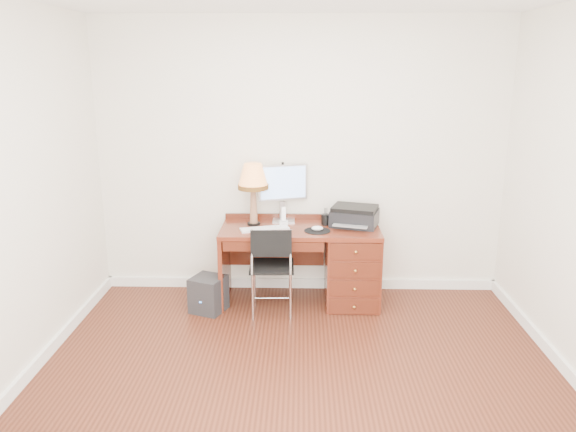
{
  "coord_description": "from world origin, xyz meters",
  "views": [
    {
      "loc": [
        0.01,
        -3.7,
        2.24
      ],
      "look_at": [
        -0.11,
        1.2,
        0.92
      ],
      "focal_mm": 35.0,
      "sensor_mm": 36.0,
      "label": 1
    }
  ],
  "objects_px": {
    "equipment_box": "(209,294)",
    "monitor": "(284,186)",
    "leg_lamp": "(253,180)",
    "chair": "(271,262)",
    "desk": "(333,261)",
    "phone": "(284,219)",
    "printer": "(355,216)"
  },
  "relations": [
    {
      "from": "monitor",
      "to": "equipment_box",
      "type": "bearing_deg",
      "value": -162.48
    },
    {
      "from": "desk",
      "to": "phone",
      "type": "distance_m",
      "value": 0.63
    },
    {
      "from": "monitor",
      "to": "equipment_box",
      "type": "height_order",
      "value": "monitor"
    },
    {
      "from": "leg_lamp",
      "to": "phone",
      "type": "bearing_deg",
      "value": 2.98
    },
    {
      "from": "printer",
      "to": "leg_lamp",
      "type": "distance_m",
      "value": 1.03
    },
    {
      "from": "printer",
      "to": "leg_lamp",
      "type": "relative_size",
      "value": 0.85
    },
    {
      "from": "printer",
      "to": "phone",
      "type": "relative_size",
      "value": 2.9
    },
    {
      "from": "leg_lamp",
      "to": "chair",
      "type": "height_order",
      "value": "leg_lamp"
    },
    {
      "from": "printer",
      "to": "phone",
      "type": "distance_m",
      "value": 0.68
    },
    {
      "from": "monitor",
      "to": "leg_lamp",
      "type": "xyz_separation_m",
      "value": [
        -0.28,
        -0.16,
        0.08
      ]
    },
    {
      "from": "desk",
      "to": "equipment_box",
      "type": "distance_m",
      "value": 1.23
    },
    {
      "from": "leg_lamp",
      "to": "chair",
      "type": "distance_m",
      "value": 0.8
    },
    {
      "from": "desk",
      "to": "equipment_box",
      "type": "bearing_deg",
      "value": -167.88
    },
    {
      "from": "equipment_box",
      "to": "monitor",
      "type": "bearing_deg",
      "value": 56.98
    },
    {
      "from": "phone",
      "to": "chair",
      "type": "distance_m",
      "value": 0.51
    },
    {
      "from": "desk",
      "to": "printer",
      "type": "bearing_deg",
      "value": 21.89
    },
    {
      "from": "leg_lamp",
      "to": "equipment_box",
      "type": "distance_m",
      "value": 1.15
    },
    {
      "from": "monitor",
      "to": "desk",
      "type": "bearing_deg",
      "value": -43.54
    },
    {
      "from": "phone",
      "to": "leg_lamp",
      "type": "bearing_deg",
      "value": -178.65
    },
    {
      "from": "monitor",
      "to": "chair",
      "type": "bearing_deg",
      "value": -117.37
    },
    {
      "from": "desk",
      "to": "equipment_box",
      "type": "relative_size",
      "value": 4.5
    },
    {
      "from": "phone",
      "to": "equipment_box",
      "type": "height_order",
      "value": "phone"
    },
    {
      "from": "desk",
      "to": "printer",
      "type": "height_order",
      "value": "printer"
    },
    {
      "from": "printer",
      "to": "desk",
      "type": "bearing_deg",
      "value": -141.63
    },
    {
      "from": "monitor",
      "to": "leg_lamp",
      "type": "height_order",
      "value": "leg_lamp"
    },
    {
      "from": "leg_lamp",
      "to": "equipment_box",
      "type": "xyz_separation_m",
      "value": [
        -0.41,
        -0.33,
        -1.02
      ]
    },
    {
      "from": "monitor",
      "to": "equipment_box",
      "type": "distance_m",
      "value": 1.26
    },
    {
      "from": "leg_lamp",
      "to": "equipment_box",
      "type": "height_order",
      "value": "leg_lamp"
    },
    {
      "from": "leg_lamp",
      "to": "equipment_box",
      "type": "relative_size",
      "value": 1.79
    },
    {
      "from": "leg_lamp",
      "to": "phone",
      "type": "height_order",
      "value": "leg_lamp"
    },
    {
      "from": "leg_lamp",
      "to": "phone",
      "type": "relative_size",
      "value": 3.42
    },
    {
      "from": "desk",
      "to": "phone",
      "type": "height_order",
      "value": "phone"
    }
  ]
}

